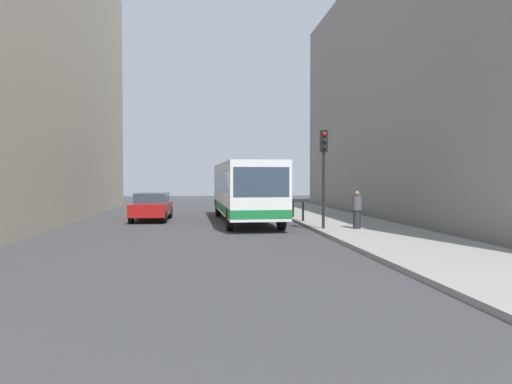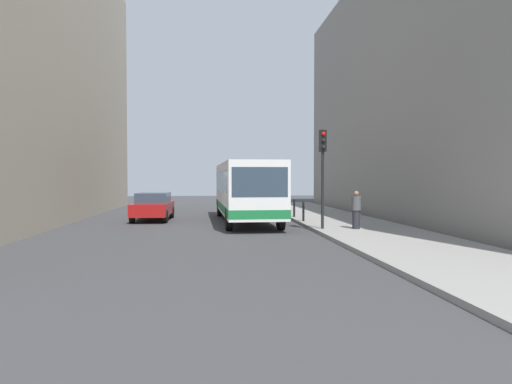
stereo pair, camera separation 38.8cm
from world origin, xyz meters
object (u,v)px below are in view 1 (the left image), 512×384
traffic_light (324,160)px  pedestrian_near_signal (357,210)px  bollard_near (303,211)px  bus (245,188)px  car_beside_bus (152,206)px  bollard_mid (293,208)px

traffic_light → pedestrian_near_signal: 2.50m
traffic_light → bollard_near: bearing=91.6°
bus → traffic_light: bearing=118.0°
bollard_near → car_beside_bus: bearing=159.6°
bus → bollard_near: bearing=150.3°
bollard_near → pedestrian_near_signal: pedestrian_near_signal is taller
bollard_mid → pedestrian_near_signal: size_ratio=0.60×
car_beside_bus → traffic_light: size_ratio=1.09×
car_beside_bus → traffic_light: (7.67, -6.35, 2.22)m
bus → bollard_near: (2.74, -1.47, -1.10)m
traffic_light → bollard_mid: (-0.10, 6.08, -2.38)m
bus → car_beside_bus: size_ratio=2.49×
bollard_mid → bus: bearing=-158.6°
car_beside_bus → pedestrian_near_signal: size_ratio=2.83×
bus → bollard_near: size_ratio=11.67×
car_beside_bus → bollard_near: bearing=161.4°
bollard_mid → traffic_light: bearing=-89.1°
car_beside_bus → bollard_mid: size_ratio=4.69×
car_beside_bus → bollard_near: (7.57, -2.81, -0.16)m
traffic_light → pedestrian_near_signal: size_ratio=2.61×
traffic_light → car_beside_bus: bearing=140.4°
bollard_near → pedestrian_near_signal: size_ratio=0.60×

